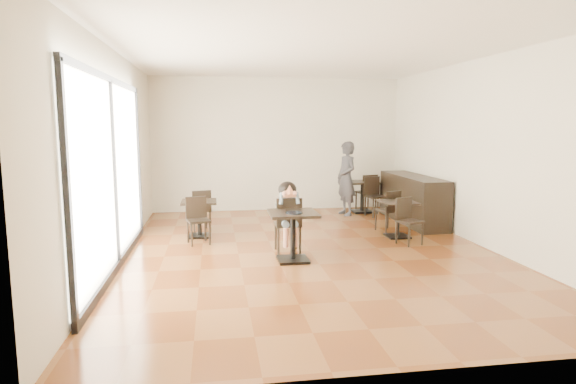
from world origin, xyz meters
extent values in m
cube|color=brown|center=(0.00, 0.00, 0.00)|extent=(6.00, 8.00, 0.01)
cube|color=white|center=(0.00, 0.00, 3.20)|extent=(6.00, 8.00, 0.01)
cube|color=beige|center=(0.00, 4.00, 1.60)|extent=(6.00, 0.01, 3.20)
cube|color=beige|center=(0.00, -4.00, 1.60)|extent=(6.00, 0.01, 3.20)
cube|color=beige|center=(-3.00, 0.00, 1.60)|extent=(0.01, 8.00, 3.20)
cube|color=beige|center=(3.00, 0.00, 1.60)|extent=(0.01, 8.00, 3.20)
cube|color=white|center=(-2.97, -0.50, 1.40)|extent=(0.04, 4.50, 2.60)
cylinder|color=black|center=(-0.36, -0.64, 0.77)|extent=(0.26, 0.26, 0.02)
imported|color=#3C3B40|center=(1.47, 3.03, 0.85)|extent=(0.54, 0.70, 1.70)
cube|color=black|center=(2.65, 2.00, 0.50)|extent=(0.60, 2.40, 1.00)
camera|label=1|loc=(-1.53, -7.62, 2.07)|focal=30.00mm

